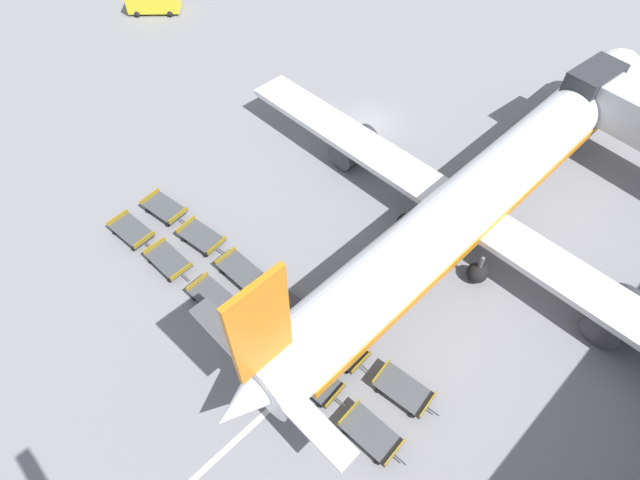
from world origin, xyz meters
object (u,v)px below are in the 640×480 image
baggage_dolly_row_near_col_a (132,231)px  baggage_dolly_row_mid_a_col_e (341,348)px  baggage_dolly_row_near_col_c (214,297)px  baggage_dolly_row_near_col_e (314,380)px  baggage_dolly_row_mid_a_col_a (165,208)px  baggage_dolly_row_near_col_b (169,261)px  baggage_dolly_row_mid_a_col_b (202,237)px  baggage_dolly_row_mid_a_col_f (403,390)px  baggage_dolly_row_near_col_f (371,434)px  baggage_dolly_row_mid_a_col_c (241,271)px  service_van (153,1)px  baggage_dolly_row_mid_a_col_d (291,309)px  airplane (477,197)px  baggage_dolly_row_near_col_d (260,337)px

baggage_dolly_row_near_col_a → baggage_dolly_row_mid_a_col_e: 16.37m
baggage_dolly_row_near_col_a → baggage_dolly_row_near_col_c: same height
baggage_dolly_row_near_col_e → baggage_dolly_row_mid_a_col_a: bearing=176.4°
baggage_dolly_row_near_col_b → baggage_dolly_row_near_col_e: same height
baggage_dolly_row_mid_a_col_b → baggage_dolly_row_mid_a_col_f: 16.27m
baggage_dolly_row_near_col_a → baggage_dolly_row_near_col_b: 3.86m
baggage_dolly_row_near_col_b → baggage_dolly_row_mid_a_col_a: bearing=150.3°
baggage_dolly_row_near_col_f → baggage_dolly_row_mid_a_col_c: same height
baggage_dolly_row_near_col_e → baggage_dolly_row_mid_a_col_e: (-0.35, 2.42, 0.00)m
service_van → baggage_dolly_row_mid_a_col_c: service_van is taller
baggage_dolly_row_near_col_a → baggage_dolly_row_mid_a_col_f: size_ratio=1.00×
service_van → baggage_dolly_row_near_col_b: (29.35, -17.36, -0.69)m
baggage_dolly_row_mid_a_col_f → baggage_dolly_row_mid_a_col_d: bearing=-172.5°
airplane → service_van: 40.81m
baggage_dolly_row_near_col_a → baggage_dolly_row_mid_a_col_a: bearing=95.0°
baggage_dolly_row_near_col_a → baggage_dolly_row_near_col_f: same height
baggage_dolly_row_near_col_a → baggage_dolly_row_mid_a_col_e: bearing=14.6°
baggage_dolly_row_near_col_f → baggage_dolly_row_near_col_a: bearing=-174.8°
airplane → baggage_dolly_row_mid_a_col_e: airplane is taller
airplane → service_van: size_ratio=7.95×
baggage_dolly_row_near_col_f → baggage_dolly_row_mid_a_col_f: same height
baggage_dolly_row_mid_a_col_b → baggage_dolly_row_mid_a_col_e: size_ratio=1.01×
baggage_dolly_row_near_col_a → baggage_dolly_row_mid_a_col_c: size_ratio=1.01×
baggage_dolly_row_mid_a_col_b → baggage_dolly_row_mid_a_col_e: bearing=4.9°
baggage_dolly_row_mid_a_col_f → baggage_dolly_row_near_col_e: bearing=-140.2°
service_van → baggage_dolly_row_near_col_a: service_van is taller
baggage_dolly_row_near_col_f → baggage_dolly_row_mid_a_col_e: same height
baggage_dolly_row_mid_a_col_c → baggage_dolly_row_near_col_b: bearing=-143.2°
baggage_dolly_row_mid_a_col_f → airplane: bearing=110.7°
service_van → baggage_dolly_row_mid_a_col_c: bearing=-23.5°
baggage_dolly_row_near_col_f → baggage_dolly_row_mid_a_col_e: (-4.41, 2.30, 0.00)m
baggage_dolly_row_mid_a_col_c → baggage_dolly_row_mid_a_col_f: (12.19, 1.49, 0.00)m
baggage_dolly_row_near_col_d → baggage_dolly_row_mid_a_col_e: size_ratio=1.00×
baggage_dolly_row_near_col_f → baggage_dolly_row_mid_a_col_f: size_ratio=0.99×
baggage_dolly_row_near_col_e → baggage_dolly_row_mid_a_col_c: bearing=169.4°
service_van → baggage_dolly_row_near_col_d: (37.63, -16.53, -0.69)m
baggage_dolly_row_mid_a_col_a → baggage_dolly_row_mid_a_col_d: size_ratio=1.00×
baggage_dolly_row_near_col_d → baggage_dolly_row_mid_a_col_f: same height
baggage_dolly_row_near_col_d → baggage_dolly_row_mid_a_col_a: 12.45m
baggage_dolly_row_near_col_f → baggage_dolly_row_mid_a_col_d: (-8.27, 1.92, 0.00)m
baggage_dolly_row_near_col_b → baggage_dolly_row_mid_a_col_b: bearing=92.8°
baggage_dolly_row_near_col_c → baggage_dolly_row_mid_a_col_b: size_ratio=0.99×
service_van → baggage_dolly_row_near_col_e: size_ratio=1.39×
airplane → baggage_dolly_row_near_col_d: 16.34m
baggage_dolly_row_mid_a_col_d → baggage_dolly_row_mid_a_col_a: bearing=-175.3°
baggage_dolly_row_near_col_b → baggage_dolly_row_mid_a_col_a: size_ratio=0.99×
baggage_dolly_row_mid_a_col_d → baggage_dolly_row_mid_a_col_e: same height
baggage_dolly_row_near_col_a → baggage_dolly_row_mid_a_col_d: size_ratio=1.00×
baggage_dolly_row_near_col_e → baggage_dolly_row_mid_a_col_f: (3.70, 3.08, 0.00)m
service_van → baggage_dolly_row_near_col_c: service_van is taller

